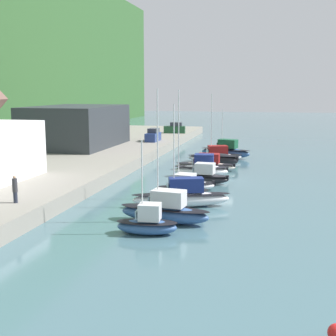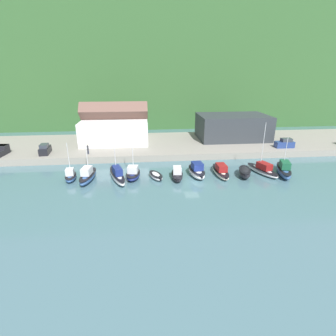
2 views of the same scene
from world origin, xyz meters
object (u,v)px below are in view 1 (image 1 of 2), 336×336
object	(u,v)px
moored_boat_2	(182,196)
moored_boat_7	(206,164)
moored_boat_1	(165,211)
person_on_quay	(15,189)
parked_car_2	(153,136)
moored_boat_6	(202,169)
moored_boat_5	(203,176)
moored_boat_9	(216,155)
parked_car_0	(175,128)
moored_boat_10	(226,151)
moored_boat_8	(221,159)
moored_boat_4	(194,186)
dog_on_quay	(176,127)
moored_boat_3	(183,190)
moored_boat_0	(147,223)

from	to	relation	value
moored_boat_2	moored_boat_7	xyz separation A→B (m)	(18.77, 0.70, -0.19)
moored_boat_1	person_on_quay	xyz separation A→B (m)	(-1.95, 11.44, 1.54)
moored_boat_2	parked_car_2	bearing A→B (deg)	0.75
moored_boat_6	parked_car_2	size ratio (longest dim) A/B	1.56
moored_boat_5	moored_boat_9	bearing A→B (deg)	7.64
moored_boat_5	parked_car_0	bearing A→B (deg)	21.32
moored_boat_10	parked_car_2	bearing A→B (deg)	78.61
moored_boat_9	moored_boat_1	bearing A→B (deg)	162.14
moored_boat_2	moored_boat_8	size ratio (longest dim) A/B	1.66
moored_boat_7	moored_boat_9	xyz separation A→B (m)	(8.00, -0.10, 0.04)
moored_boat_4	person_on_quay	bearing A→B (deg)	120.43
parked_car_2	dog_on_quay	size ratio (longest dim) A/B	5.10
moored_boat_5	dog_on_quay	xyz separation A→B (m)	(52.26, 14.26, 1.06)
moored_boat_3	parked_car_2	bearing A→B (deg)	27.45
moored_boat_2	moored_boat_5	bearing A→B (deg)	-18.73
moored_boat_1	moored_boat_10	xyz separation A→B (m)	(35.40, -0.72, 0.06)
moored_boat_10	dog_on_quay	xyz separation A→B (m)	(32.51, 14.55, 0.84)
dog_on_quay	moored_boat_1	bearing A→B (deg)	66.07
moored_boat_4	moored_boat_0	bearing A→B (deg)	157.88
dog_on_quay	moored_boat_6	bearing A→B (deg)	70.15
moored_boat_8	parked_car_0	bearing A→B (deg)	39.01
moored_boat_2	moored_boat_10	bearing A→B (deg)	-18.73
moored_boat_2	moored_boat_7	bearing A→B (deg)	-15.74
moored_boat_4	dog_on_quay	world-z (taller)	dog_on_quay
parked_car_0	dog_on_quay	distance (m)	10.47
moored_boat_4	moored_boat_5	distance (m)	3.81
moored_boat_2	moored_boat_0	bearing A→B (deg)	156.47
moored_boat_5	moored_boat_10	bearing A→B (deg)	4.12
moored_boat_2	moored_boat_5	distance (m)	10.57
moored_boat_10	parked_car_0	distance (m)	25.60
moored_boat_1	dog_on_quay	world-z (taller)	moored_boat_1
moored_boat_2	person_on_quay	world-z (taller)	moored_boat_2
moored_boat_6	moored_boat_10	xyz separation A→B (m)	(16.07, -1.00, 0.04)
parked_car_2	dog_on_quay	xyz separation A→B (m)	(25.49, 1.51, -0.46)
dog_on_quay	moored_boat_9	bearing A→B (deg)	75.09
moored_boat_4	parked_car_0	xyz separation A→B (m)	(45.76, 12.00, 1.81)
moored_boat_6	parked_car_0	distance (m)	40.05
moored_boat_4	parked_car_2	xyz separation A→B (m)	(30.54, 12.43, 1.81)
moored_boat_10	moored_boat_1	bearing A→B (deg)	-164.27
moored_boat_1	moored_boat_7	bearing A→B (deg)	8.15
moored_boat_1	parked_car_2	bearing A→B (deg)	23.31
person_on_quay	moored_boat_9	bearing A→B (deg)	-18.21
moored_boat_6	person_on_quay	size ratio (longest dim) A/B	3.07
moored_boat_9	moored_boat_5	bearing A→B (deg)	164.23
moored_boat_7	moored_boat_10	size ratio (longest dim) A/B	0.95
moored_boat_7	moored_boat_8	world-z (taller)	moored_boat_7
parked_car_0	moored_boat_8	bearing A→B (deg)	-163.24
moored_boat_5	parked_car_2	bearing A→B (deg)	30.43
moored_boat_7	parked_car_2	bearing A→B (deg)	32.31
moored_boat_10	parked_car_0	world-z (taller)	moored_boat_10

